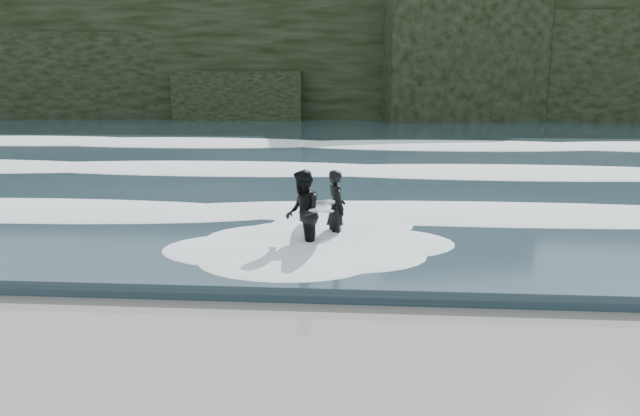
% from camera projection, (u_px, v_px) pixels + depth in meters
% --- Properties ---
extents(ground, '(120.00, 120.00, 0.00)m').
position_uv_depth(ground, '(212.00, 385.00, 8.21)').
color(ground, olive).
rests_on(ground, ground).
extents(sea, '(90.00, 52.00, 0.30)m').
position_uv_depth(sea, '(332.00, 139.00, 36.42)').
color(sea, '#22343F').
rests_on(sea, ground).
extents(headland, '(70.00, 9.00, 10.00)m').
position_uv_depth(headland, '(344.00, 59.00, 51.93)').
color(headland, black).
rests_on(headland, ground).
extents(foam_near, '(60.00, 3.20, 0.20)m').
position_uv_depth(foam_near, '(292.00, 209.00, 16.89)').
color(foam_near, white).
rests_on(foam_near, sea).
extents(foam_mid, '(60.00, 4.00, 0.24)m').
position_uv_depth(foam_mid, '(314.00, 168.00, 23.70)').
color(foam_mid, white).
rests_on(foam_mid, sea).
extents(foam_far, '(60.00, 4.80, 0.30)m').
position_uv_depth(foam_far, '(328.00, 142.00, 32.46)').
color(foam_far, white).
rests_on(foam_far, sea).
extents(surfer_left, '(1.30, 2.24, 1.81)m').
position_uv_depth(surfer_left, '(332.00, 207.00, 14.67)').
color(surfer_left, black).
rests_on(surfer_left, ground).
extents(surfer_right, '(1.16, 2.10, 1.95)m').
position_uv_depth(surfer_right, '(304.00, 213.00, 13.72)').
color(surfer_right, black).
rests_on(surfer_right, ground).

